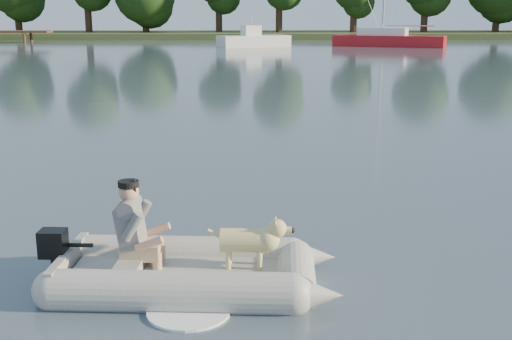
{
  "coord_description": "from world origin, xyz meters",
  "views": [
    {
      "loc": [
        -0.08,
        -6.19,
        2.76
      ],
      "look_at": [
        0.1,
        1.88,
        0.75
      ],
      "focal_mm": 45.0,
      "sensor_mm": 36.0,
      "label": 1
    }
  ],
  "objects_px": {
    "man": "(132,222)",
    "motorboat": "(254,33)",
    "dinghy": "(190,240)",
    "dog": "(244,244)",
    "sailboat": "(388,40)"
  },
  "relations": [
    {
      "from": "sailboat",
      "to": "dinghy",
      "type": "bearing_deg",
      "value": -82.45
    },
    {
      "from": "man",
      "to": "motorboat",
      "type": "height_order",
      "value": "motorboat"
    },
    {
      "from": "man",
      "to": "sailboat",
      "type": "distance_m",
      "value": 46.9
    },
    {
      "from": "man",
      "to": "motorboat",
      "type": "xyz_separation_m",
      "value": [
        2.06,
        44.5,
        0.44
      ]
    },
    {
      "from": "sailboat",
      "to": "man",
      "type": "bearing_deg",
      "value": -83.17
    },
    {
      "from": "dinghy",
      "to": "man",
      "type": "xyz_separation_m",
      "value": [
        -0.59,
        0.08,
        0.16
      ]
    },
    {
      "from": "dog",
      "to": "motorboat",
      "type": "relative_size",
      "value": 0.14
    },
    {
      "from": "dinghy",
      "to": "motorboat",
      "type": "distance_m",
      "value": 44.61
    },
    {
      "from": "dinghy",
      "to": "dog",
      "type": "bearing_deg",
      "value": 4.57
    },
    {
      "from": "man",
      "to": "motorboat",
      "type": "distance_m",
      "value": 44.55
    },
    {
      "from": "dog",
      "to": "motorboat",
      "type": "bearing_deg",
      "value": 92.41
    },
    {
      "from": "dinghy",
      "to": "dog",
      "type": "distance_m",
      "value": 0.56
    },
    {
      "from": "dog",
      "to": "motorboat",
      "type": "distance_m",
      "value": 44.58
    },
    {
      "from": "dinghy",
      "to": "sailboat",
      "type": "xyz_separation_m",
      "value": [
        12.1,
        45.23,
        0.02
      ]
    },
    {
      "from": "dinghy",
      "to": "man",
      "type": "distance_m",
      "value": 0.62
    }
  ]
}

